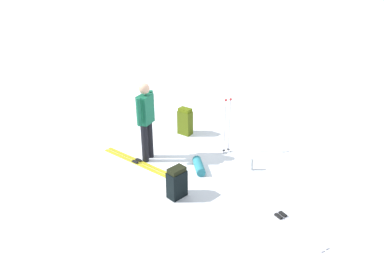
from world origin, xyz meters
name	(u,v)px	position (x,y,z in m)	size (l,w,h in m)	color
ground_plane	(192,155)	(0.00, 0.00, 0.00)	(80.00, 80.00, 0.00)	white
skier_standing	(146,118)	(0.95, 0.01, 0.95)	(0.37, 0.49, 1.70)	black
ski_pair_near	(280,216)	(-1.16, 2.26, 0.01)	(0.89, 1.74, 0.05)	silver
ski_pair_far	(137,162)	(1.20, 0.12, 0.01)	(1.42, 1.45, 0.05)	gold
backpack_large_dark	(177,183)	(0.48, 1.44, 0.29)	(0.40, 0.37, 0.59)	black
backpack_bright	(185,122)	(0.01, -1.10, 0.33)	(0.38, 0.38, 0.67)	#46540F
ski_poles_planted_near	(227,123)	(-0.77, -0.05, 0.71)	(0.18, 0.10, 1.27)	#B2ADC9
sleeping_mat_rolled	(199,166)	(-0.05, 0.60, 0.09)	(0.18, 0.18, 0.55)	teal
thermos_bottle	(252,164)	(-1.11, 0.75, 0.13)	(0.07, 0.07, 0.26)	#B5BBBD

